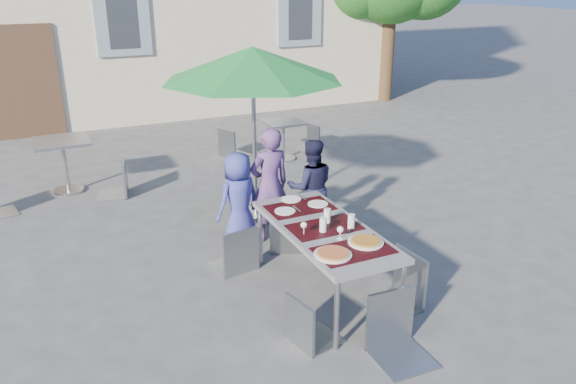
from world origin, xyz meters
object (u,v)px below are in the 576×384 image
bg_chair_r_1 (310,123)px  pizza_near_right (366,242)px  child_2 (311,187)px  bg_chair_r_0 (116,158)px  chair_3 (309,293)px  chair_4 (404,249)px  bg_chair_l_1 (231,125)px  chair_2 (322,204)px  chair_0 (235,222)px  chair_5 (400,289)px  pizza_near_left (333,254)px  child_1 (270,185)px  child_0 (239,200)px  patio_umbrella (253,66)px  cafe_table_0 (64,155)px  chair_1 (286,209)px  cafe_table_1 (283,134)px

bg_chair_r_1 → pizza_near_right: bearing=-111.7°
child_2 → bg_chair_r_0: 3.08m
chair_3 → bg_chair_r_0: bg_chair_r_0 is taller
chair_4 → bg_chair_l_1: 5.30m
child_2 → chair_3: 2.32m
pizza_near_right → chair_2: 1.43m
chair_0 → chair_3: chair_0 is taller
chair_0 → bg_chair_r_0: (-0.81, 2.88, -0.00)m
chair_5 → pizza_near_left: bearing=120.5°
child_1 → pizza_near_right: bearing=90.7°
child_0 → bg_chair_r_0: child_0 is taller
pizza_near_right → patio_umbrella: 2.86m
patio_umbrella → cafe_table_0: bearing=136.7°
chair_2 → bg_chair_l_1: bearing=86.5°
chair_2 → cafe_table_0: size_ratio=1.19×
chair_4 → cafe_table_0: chair_4 is taller
child_2 → chair_0: (-1.19, -0.53, -0.03)m
chair_0 → bg_chair_r_0: chair_0 is taller
chair_5 → patio_umbrella: bearing=90.3°
chair_4 → bg_chair_r_1: size_ratio=1.21×
child_2 → chair_4: 1.87m
chair_1 → bg_chair_l_1: 3.80m
chair_1 → bg_chair_l_1: bg_chair_l_1 is taller
pizza_near_left → bg_chair_l_1: (0.93, 5.34, -0.18)m
pizza_near_left → bg_chair_l_1: 5.43m
cafe_table_1 → chair_4: bearing=-100.6°
patio_umbrella → bg_chair_l_1: 3.12m
cafe_table_1 → chair_0: bearing=-121.8°
cafe_table_1 → bg_chair_l_1: 0.95m
chair_1 → bg_chair_r_1: bearing=59.3°
pizza_near_left → chair_0: bearing=106.7°
pizza_near_left → bg_chair_r_0: size_ratio=0.35×
pizza_near_right → bg_chair_l_1: bg_chair_l_1 is taller
chair_5 → bg_chair_r_0: bearing=107.8°
bg_chair_r_1 → child_2: bearing=-116.8°
bg_chair_r_0 → cafe_table_1: 2.99m
child_1 → bg_chair_r_1: (2.20, 3.24, -0.21)m
child_1 → bg_chair_r_0: child_1 is taller
patio_umbrella → bg_chair_l_1: bearing=77.2°
cafe_table_1 → bg_chair_l_1: bg_chair_l_1 is taller
chair_2 → chair_5: size_ratio=0.91×
child_1 → chair_5: size_ratio=1.34×
patio_umbrella → chair_3: bearing=-102.6°
pizza_near_left → patio_umbrella: size_ratio=0.15×
child_2 → cafe_table_0: child_2 is taller
chair_5 → cafe_table_0: size_ratio=1.30×
chair_2 → bg_chair_r_1: (1.75, 3.75, -0.07)m
bg_chair_l_1 → bg_chair_r_1: bearing=-4.6°
chair_1 → chair_2: chair_2 is taller
bg_chair_r_0 → chair_2: bearing=-55.7°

